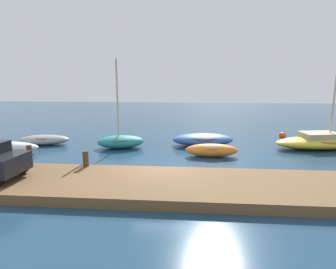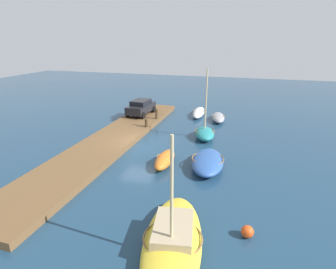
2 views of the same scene
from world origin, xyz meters
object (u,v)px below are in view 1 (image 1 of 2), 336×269
rowboat_grey (44,140)px  mooring_post_west (30,155)px  motorboat_blue (203,139)px  sailboat_yellow (322,141)px  mooring_post_mid_west (86,159)px  marker_buoy (282,135)px  rowboat_white (4,147)px  rowboat_teal (121,141)px  dinghy_orange (211,150)px

rowboat_grey → mooring_post_west: 6.25m
rowboat_grey → motorboat_blue: (11.05, 0.70, 0.07)m
rowboat_grey → sailboat_yellow: (18.89, 0.58, 0.11)m
sailboat_yellow → mooring_post_west: (-16.46, -6.32, 0.43)m
mooring_post_mid_west → marker_buoy: mooring_post_mid_west is taller
rowboat_white → mooring_post_west: size_ratio=4.51×
rowboat_grey → rowboat_teal: rowboat_teal is taller
sailboat_yellow → rowboat_white: (-20.25, -2.84, -0.11)m
rowboat_grey → rowboat_white: (-1.36, -2.26, 0.00)m
rowboat_grey → mooring_post_mid_west: bearing=-57.5°
rowboat_teal → marker_buoy: (11.66, 3.81, -0.21)m
rowboat_grey → rowboat_teal: bearing=-14.2°
dinghy_orange → marker_buoy: dinghy_orange is taller
mooring_post_west → marker_buoy: mooring_post_west is taller
motorboat_blue → mooring_post_west: (-8.62, -6.44, 0.47)m
rowboat_grey → rowboat_white: size_ratio=0.82×
motorboat_blue → mooring_post_mid_west: mooring_post_mid_west is taller
rowboat_white → marker_buoy: rowboat_white is taller
rowboat_grey → motorboat_blue: bearing=-6.2°
dinghy_orange → sailboat_yellow: size_ratio=0.47×
rowboat_grey → motorboat_blue: size_ratio=0.82×
mooring_post_west → marker_buoy: (14.80, 9.11, -0.63)m
rowboat_grey → dinghy_orange: size_ratio=1.15×
dinghy_orange → sailboat_yellow: 7.89m
dinghy_orange → motorboat_blue: 2.80m
rowboat_grey → dinghy_orange: dinghy_orange is taller
motorboat_blue → mooring_post_mid_west: 8.69m
motorboat_blue → rowboat_teal: size_ratio=0.75×
rowboat_grey → mooring_post_mid_west: mooring_post_mid_west is taller
dinghy_orange → mooring_post_west: 9.75m
rowboat_grey → rowboat_teal: size_ratio=0.62×
sailboat_yellow → rowboat_white: bearing=177.8°
marker_buoy → dinghy_orange: bearing=-136.7°
motorboat_blue → sailboat_yellow: bearing=-6.5°
rowboat_white → marker_buoy: 19.43m
rowboat_white → mooring_post_mid_west: size_ratio=5.92×
rowboat_white → mooring_post_mid_west: 7.46m
rowboat_grey → rowboat_white: 2.64m
rowboat_teal → marker_buoy: size_ratio=10.73×
mooring_post_mid_west → sailboat_yellow: bearing=24.8°
dinghy_orange → sailboat_yellow: bearing=18.4°
rowboat_grey → motorboat_blue: motorboat_blue is taller
motorboat_blue → rowboat_teal: 5.60m
motorboat_blue → marker_buoy: 6.73m
mooring_post_west → marker_buoy: size_ratio=1.80×
motorboat_blue → rowboat_teal: rowboat_teal is taller
rowboat_grey → sailboat_yellow: sailboat_yellow is taller
dinghy_orange → rowboat_teal: size_ratio=0.54×
marker_buoy → rowboat_teal: bearing=-161.9°
rowboat_teal → mooring_post_mid_west: (-0.35, -5.31, 0.30)m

